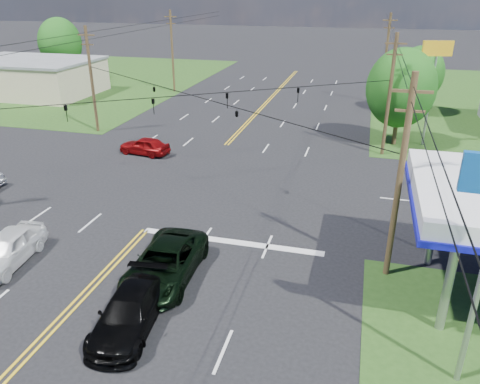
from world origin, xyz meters
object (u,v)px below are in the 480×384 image
(pole_se, at_px, (400,178))
(tree_far_l, at_px, (60,43))
(pole_right_far, at_px, (386,58))
(suv_black, at_px, (129,312))
(retail_nw, at_px, (30,78))
(tree_right_a, at_px, (401,88))
(pickup_white, at_px, (7,249))
(pole_ne, at_px, (389,94))
(pole_nw, at_px, (92,79))
(pickup_dkgreen, at_px, (165,263))
(pole_left_far, at_px, (172,51))
(tree_right_b, at_px, (420,74))

(pole_se, distance_m, tree_far_l, 60.88)
(pole_right_far, distance_m, suv_black, 44.97)
(retail_nw, xyz_separation_m, tree_far_l, (-2.00, 10.00, 3.19))
(tree_right_a, xyz_separation_m, pickup_white, (-19.00, -24.85, -4.06))
(pole_right_far, bearing_deg, pole_ne, -90.00)
(tree_right_a, bearing_deg, pole_ne, -108.43)
(pole_se, bearing_deg, pole_nw, 145.30)
(pole_ne, relative_size, pole_right_far, 0.95)
(pole_nw, relative_size, tree_far_l, 1.09)
(pole_ne, xyz_separation_m, tree_right_a, (1.00, 3.00, -0.05))
(pole_ne, height_order, tree_right_a, pole_ne)
(pole_right_far, bearing_deg, pickup_dkgreen, -104.01)
(tree_far_l, bearing_deg, pole_se, -42.34)
(tree_far_l, height_order, pickup_white, tree_far_l)
(pole_left_far, height_order, tree_right_b, pole_left_far)
(retail_nw, bearing_deg, pickup_white, -54.35)
(pole_right_far, height_order, pickup_dkgreen, pole_right_far)
(tree_far_l, bearing_deg, retail_nw, -78.69)
(pole_nw, height_order, pole_left_far, pole_left_far)
(pickup_dkgreen, bearing_deg, tree_far_l, 126.27)
(pole_nw, height_order, tree_far_l, pole_nw)
(pole_nw, bearing_deg, pole_ne, 0.00)
(pole_nw, height_order, pickup_dkgreen, pole_nw)
(pole_nw, relative_size, tree_right_a, 1.16)
(pole_ne, height_order, pole_left_far, pole_left_far)
(retail_nw, distance_m, pole_se, 53.09)
(pole_left_far, relative_size, tree_right_a, 1.22)
(pole_ne, distance_m, pickup_white, 28.61)
(pole_ne, height_order, pickup_white, pole_ne)
(suv_black, distance_m, pickup_white, 8.47)
(pole_left_far, bearing_deg, pole_se, -54.90)
(retail_nw, relative_size, pole_se, 1.68)
(pole_right_far, bearing_deg, tree_right_b, -48.81)
(pickup_dkgreen, height_order, suv_black, pickup_dkgreen)
(pole_left_far, relative_size, tree_far_l, 1.15)
(retail_nw, relative_size, tree_right_b, 2.26)
(retail_nw, bearing_deg, pickup_dkgreen, -45.91)
(pole_se, height_order, tree_right_a, pole_se)
(pole_right_far, distance_m, tree_right_b, 5.40)
(retail_nw, distance_m, tree_right_a, 45.21)
(tree_right_a, bearing_deg, suv_black, -111.71)
(tree_right_a, bearing_deg, pickup_white, -127.40)
(pickup_dkgreen, bearing_deg, retail_nw, 131.91)
(pole_right_far, height_order, suv_black, pole_right_far)
(tree_far_l, xyz_separation_m, suv_black, (35.00, -47.62, -4.44))
(pole_nw, relative_size, tree_right_b, 1.34)
(retail_nw, height_order, pole_left_far, pole_left_far)
(pole_left_far, height_order, pole_right_far, same)
(tree_right_b, distance_m, suv_black, 42.00)
(retail_nw, distance_m, pole_left_far, 18.30)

